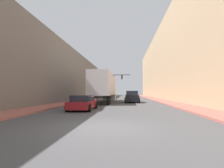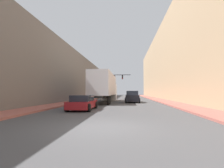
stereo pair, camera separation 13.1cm
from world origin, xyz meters
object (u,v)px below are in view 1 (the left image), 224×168
semi_truck (105,86)px  sedan_car (83,103)px  suv_car (132,97)px  traffic_signal_gantry (107,81)px

semi_truck → sedan_car: 11.50m
sedan_car → suv_car: bearing=68.0°
sedan_car → suv_car: (4.49, 11.09, 0.19)m
sedan_car → traffic_signal_gantry: bearing=91.4°
sedan_car → suv_car: 11.97m
traffic_signal_gantry → suv_car: bearing=-68.2°
suv_car → traffic_signal_gantry: bearing=111.8°
semi_truck → suv_car: bearing=-3.8°
sedan_car → traffic_signal_gantry: (-0.60, 23.82, 3.45)m
semi_truck → sedan_car: size_ratio=3.28×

